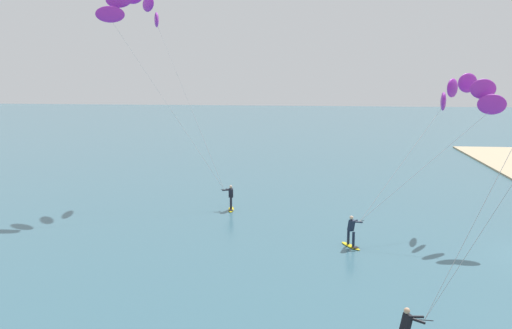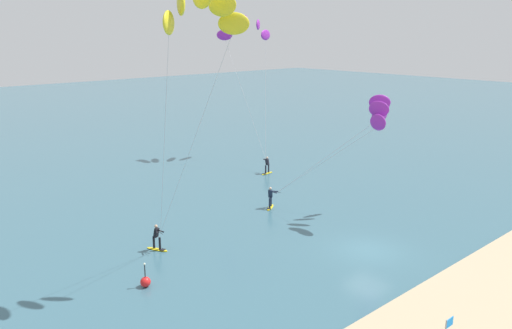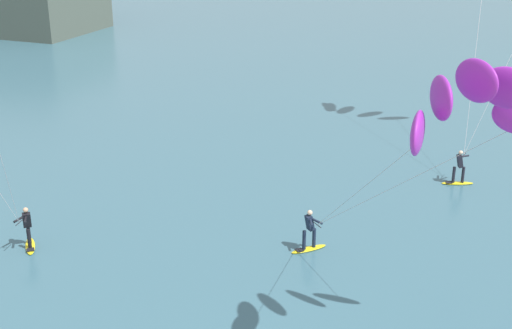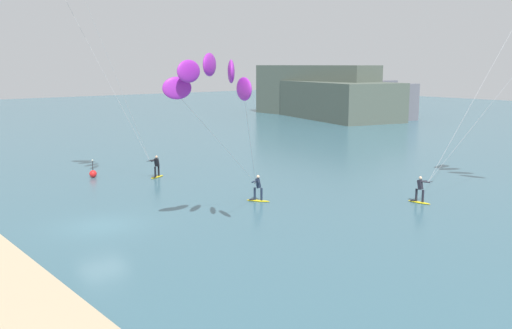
# 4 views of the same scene
# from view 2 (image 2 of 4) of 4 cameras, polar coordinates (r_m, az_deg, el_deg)

# --- Properties ---
(ground_plane) EXTENTS (240.00, 240.00, 0.00)m
(ground_plane) POSITION_cam_2_polar(r_m,az_deg,el_deg) (33.62, 12.18, -9.21)
(ground_plane) COLOR #386070
(kitesurfer_nearshore) EXTENTS (5.00, 7.49, 15.40)m
(kitesurfer_nearshore) POSITION_cam_2_polar(r_m,az_deg,el_deg) (25.93, -6.20, 15.08)
(kitesurfer_nearshore) COLOR yellow
(kitesurfer_nearshore) RESTS_ON ground
(kitesurfer_mid_water) EXTENTS (7.20, 8.79, 9.01)m
(kitesurfer_mid_water) POSITION_cam_2_polar(r_m,az_deg,el_deg) (37.65, 12.77, 5.29)
(kitesurfer_mid_water) COLOR yellow
(kitesurfer_mid_water) RESTS_ON ground
(kitesurfer_far_out) EXTENTS (7.48, 9.71, 14.93)m
(kitesurfer_far_out) POSITION_cam_2_polar(r_m,az_deg,el_deg) (55.96, -1.11, 14.26)
(kitesurfer_far_out) COLOR yellow
(kitesurfer_far_out) RESTS_ON ground
(marker_buoy) EXTENTS (0.56, 0.56, 1.38)m
(marker_buoy) POSITION_cam_2_polar(r_m,az_deg,el_deg) (29.07, -12.03, -12.45)
(marker_buoy) COLOR red
(marker_buoy) RESTS_ON ground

